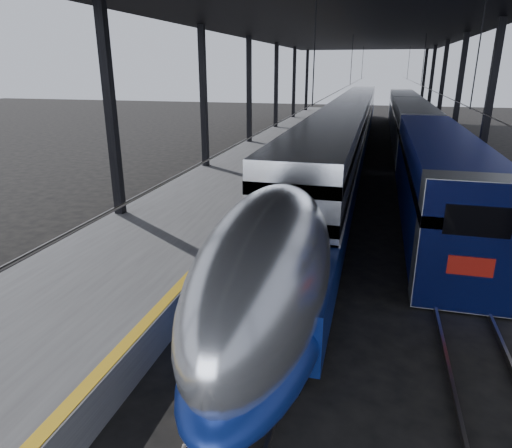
% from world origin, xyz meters
% --- Properties ---
extents(ground, '(160.00, 160.00, 0.00)m').
position_xyz_m(ground, '(0.00, 0.00, 0.00)').
color(ground, black).
rests_on(ground, ground).
extents(platform, '(6.00, 80.00, 1.00)m').
position_xyz_m(platform, '(-3.50, 20.00, 0.50)').
color(platform, '#4C4C4F').
rests_on(platform, ground).
extents(yellow_strip, '(0.30, 80.00, 0.01)m').
position_xyz_m(yellow_strip, '(-0.70, 20.00, 1.00)').
color(yellow_strip, gold).
rests_on(yellow_strip, platform).
extents(rails, '(6.52, 80.00, 0.16)m').
position_xyz_m(rails, '(4.50, 20.00, 0.08)').
color(rails, slate).
rests_on(rails, ground).
extents(canopy, '(18.00, 75.00, 9.47)m').
position_xyz_m(canopy, '(1.90, 20.00, 9.12)').
color(canopy, black).
rests_on(canopy, ground).
extents(tgv_train, '(2.94, 65.20, 4.22)m').
position_xyz_m(tgv_train, '(2.00, 25.82, 1.97)').
color(tgv_train, silver).
rests_on(tgv_train, ground).
extents(second_train, '(2.85, 56.05, 3.92)m').
position_xyz_m(second_train, '(7.00, 28.84, 1.99)').
color(second_train, navy).
rests_on(second_train, ground).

